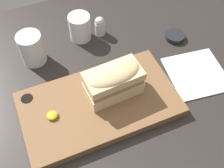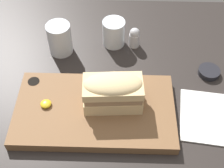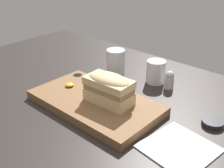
{
  "view_description": "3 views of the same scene",
  "coord_description": "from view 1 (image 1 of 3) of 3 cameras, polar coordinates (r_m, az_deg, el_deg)",
  "views": [
    {
      "loc": [
        -8.9,
        -38.7,
        64.78
      ],
      "look_at": [
        7.19,
        -0.52,
        8.89
      ],
      "focal_mm": 45.0,
      "sensor_mm": 36.0,
      "label": 1
    },
    {
      "loc": [
        8.89,
        -46.81,
        67.69
      ],
      "look_at": [
        7.44,
        3.05,
        8.49
      ],
      "focal_mm": 50.0,
      "sensor_mm": 36.0,
      "label": 2
    },
    {
      "loc": [
        57.04,
        -53.16,
        46.79
      ],
      "look_at": [
        8.59,
        0.48,
        10.74
      ],
      "focal_mm": 45.0,
      "sensor_mm": 36.0,
      "label": 3
    }
  ],
  "objects": [
    {
      "name": "sandwich",
      "position": [
        0.69,
        0.28,
        0.74
      ],
      "size": [
        14.66,
        8.36,
        9.1
      ],
      "rotation": [
        0.0,
        0.0,
        0.06
      ],
      "color": "#DBBC84",
      "rests_on": "serving_board"
    },
    {
      "name": "salt_shaker",
      "position": [
        0.9,
        -2.47,
        11.74
      ],
      "size": [
        3.2,
        3.2,
        6.44
      ],
      "color": "silver",
      "rests_on": "dining_table"
    },
    {
      "name": "condiment_dish",
      "position": [
        0.92,
        12.68,
        9.43
      ],
      "size": [
        6.05,
        6.05,
        1.55
      ],
      "color": "black",
      "rests_on": "dining_table"
    },
    {
      "name": "water_glass",
      "position": [
        0.84,
        -15.9,
        6.64
      ],
      "size": [
        6.99,
        6.99,
        9.55
      ],
      "color": "silver",
      "rests_on": "dining_table"
    },
    {
      "name": "dining_table",
      "position": [
        0.75,
        -5.23,
        -5.0
      ],
      "size": [
        143.01,
        95.17,
        2.0
      ],
      "color": "#282321",
      "rests_on": "ground"
    },
    {
      "name": "mustard_dollop",
      "position": [
        0.7,
        -12.05,
        -6.25
      ],
      "size": [
        2.75,
        2.75,
        1.1
      ],
      "color": "gold",
      "rests_on": "serving_board"
    },
    {
      "name": "napkin",
      "position": [
        0.84,
        16.78,
        2.03
      ],
      "size": [
        17.67,
        17.79,
        0.4
      ],
      "rotation": [
        0.0,
        0.0,
        -0.13
      ],
      "color": "white",
      "rests_on": "dining_table"
    },
    {
      "name": "wine_glass",
      "position": [
        0.89,
        -6.52,
        11.14
      ],
      "size": [
        6.74,
        6.74,
        8.21
      ],
      "color": "silver",
      "rests_on": "dining_table"
    },
    {
      "name": "serving_board",
      "position": [
        0.73,
        -2.66,
        -4.09
      ],
      "size": [
        39.91,
        22.26,
        2.72
      ],
      "color": "brown",
      "rests_on": "dining_table"
    }
  ]
}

